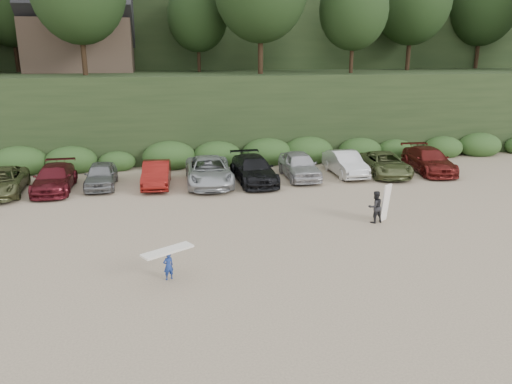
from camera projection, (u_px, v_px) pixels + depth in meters
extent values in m
plane|color=tan|center=(311.00, 238.00, 21.25)|extent=(120.00, 120.00, 0.00)
cube|color=black|center=(235.00, 109.00, 41.20)|extent=(80.00, 14.00, 6.00)
cube|color=black|center=(212.00, 47.00, 56.82)|extent=(90.00, 30.00, 16.00)
ellipsoid|color=black|center=(234.00, 6.00, 38.99)|extent=(66.00, 12.00, 10.00)
cube|color=#2B491E|center=(244.00, 156.00, 34.68)|extent=(46.20, 2.00, 1.20)
cube|color=brown|center=(82.00, 46.00, 39.58)|extent=(8.00, 6.00, 4.00)
imported|color=#515631|center=(1.00, 182.00, 27.48)|extent=(2.78, 5.31, 1.43)
imported|color=#54131A|center=(54.00, 178.00, 28.20)|extent=(2.06, 4.97, 1.44)
imported|color=slate|center=(101.00, 175.00, 28.96)|extent=(1.69, 4.18, 1.42)
imported|color=maroon|center=(156.00, 174.00, 29.14)|extent=(1.77, 4.46, 1.44)
imported|color=#A8ABAF|center=(209.00, 171.00, 29.53)|extent=(2.79, 5.79, 1.59)
imported|color=black|center=(254.00, 170.00, 29.98)|extent=(2.50, 5.48, 1.56)
imported|color=#B3B2B7|center=(299.00, 165.00, 30.96)|extent=(1.94, 4.79, 1.63)
imported|color=silver|center=(345.00, 163.00, 31.73)|extent=(1.69, 4.63, 1.52)
imported|color=#5A643A|center=(385.00, 164.00, 31.82)|extent=(2.75, 5.23, 1.40)
imported|color=maroon|center=(429.00, 160.00, 32.51)|extent=(2.59, 5.49, 1.55)
imported|color=navy|center=(168.00, 266.00, 17.32)|extent=(0.44, 0.37, 1.02)
cube|color=white|center=(168.00, 251.00, 17.16)|extent=(1.87, 1.40, 0.07)
imported|color=black|center=(375.00, 207.00, 22.98)|extent=(0.84, 0.71, 1.51)
cube|color=white|center=(385.00, 203.00, 23.15)|extent=(0.56, 0.48, 1.78)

